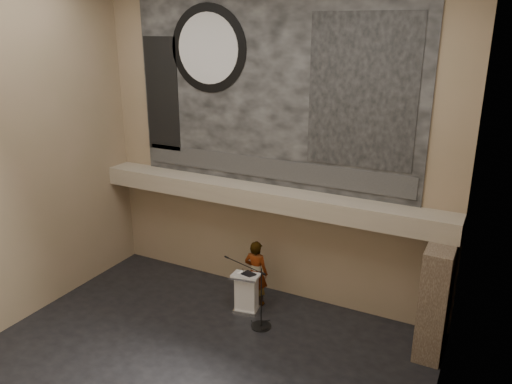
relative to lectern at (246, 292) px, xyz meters
The scene contains 20 objects.
floor 2.70m from the lectern, 90.06° to the right, with size 10.00×10.00×0.00m, color black.
wall_back 3.94m from the lectern, 90.12° to the left, with size 10.00×0.02×8.50m, color #837153.
wall_front 7.60m from the lectern, 90.02° to the right, with size 10.00×0.02×8.50m, color #837153.
wall_left 6.76m from the lectern, 152.17° to the right, with size 0.02×8.00×8.50m, color #837153.
wall_right 6.75m from the lectern, 27.86° to the right, with size 0.02×8.00×8.50m, color #837153.
soffit 2.58m from the lectern, 90.17° to the left, with size 10.00×0.80×0.50m, color gray.
sprinkler_left 2.81m from the lectern, 150.45° to the left, with size 0.04×0.04×0.06m, color #B2893D.
sprinkler_right 2.98m from the lectern, 25.59° to the left, with size 0.04×0.04×0.06m, color #B2893D.
banner 5.32m from the lectern, 90.12° to the left, with size 8.00×0.05×5.00m, color black.
banner_text_strip 3.35m from the lectern, 90.13° to the left, with size 7.76×0.02×0.55m, color #2D2D2D.
banner_clock_rim 6.53m from the lectern, 144.44° to the left, with size 2.30×2.30×0.02m, color black.
banner_clock_face 6.53m from the lectern, 144.87° to the left, with size 1.84×1.84×0.02m, color silver.
banner_building_print 5.91m from the lectern, 28.26° to the left, with size 2.60×0.02×3.60m, color black.
banner_brick_print 6.06m from the lectern, 159.26° to the left, with size 1.10×0.02×3.20m, color black.
stone_pier 4.74m from the lectern, ahead, with size 0.60×1.40×2.70m, color #45372A.
lectern is the anchor object (origin of this frame).
binder 0.57m from the lectern, 10.81° to the right, with size 0.33×0.26×0.04m, color black.
papers 0.57m from the lectern, 161.86° to the right, with size 0.19×0.27×0.01m, color white.
speaker_person 0.60m from the lectern, 83.89° to the left, with size 0.68×0.44×1.86m, color silver.
mic_stand 0.85m from the lectern, 36.91° to the right, with size 1.52×0.65×1.65m.
Camera 1 is at (5.59, -7.64, 7.30)m, focal length 35.00 mm.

